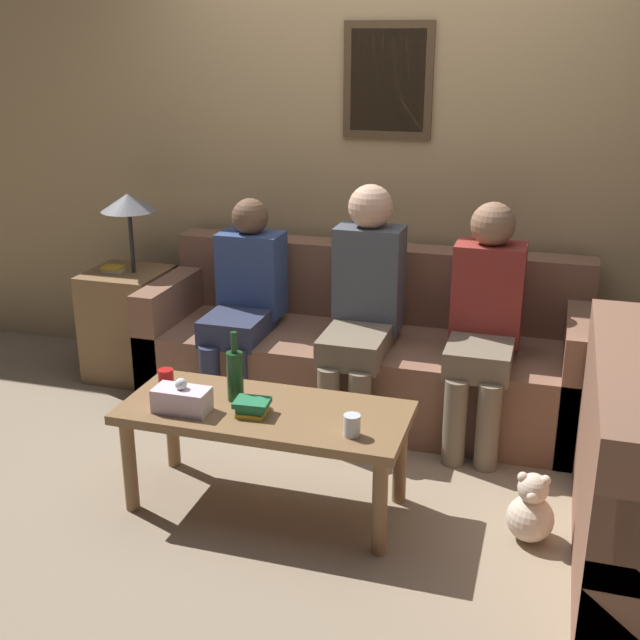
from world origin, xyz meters
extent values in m
plane|color=gray|center=(0.00, 0.00, 0.00)|extent=(16.00, 16.00, 0.00)
cube|color=tan|center=(0.00, 0.92, 1.30)|extent=(9.00, 0.06, 2.60)
cube|color=#4C3823|center=(0.00, 0.88, 1.70)|extent=(0.48, 0.02, 0.60)
cube|color=beige|center=(0.00, 0.87, 1.70)|extent=(0.40, 0.01, 0.52)
cube|color=brown|center=(0.00, 0.44, 0.21)|extent=(2.32, 0.81, 0.43)
cube|color=brown|center=(0.00, 0.74, 0.63)|extent=(2.32, 0.20, 0.41)
cube|color=brown|center=(-1.09, 0.44, 0.33)|extent=(0.14, 0.81, 0.65)
cube|color=brown|center=(1.09, 0.44, 0.33)|extent=(0.14, 0.81, 0.65)
cube|color=brown|center=(1.21, -0.59, 0.63)|extent=(0.20, 1.35, 0.41)
cube|color=olive|center=(-0.16, -0.63, 0.44)|extent=(1.20, 0.51, 0.04)
cylinder|color=olive|center=(-0.70, -0.82, 0.21)|extent=(0.06, 0.06, 0.42)
cylinder|color=olive|center=(0.38, -0.82, 0.21)|extent=(0.06, 0.06, 0.42)
cylinder|color=olive|center=(-0.70, -0.43, 0.21)|extent=(0.06, 0.06, 0.42)
cylinder|color=olive|center=(0.38, -0.43, 0.21)|extent=(0.06, 0.06, 0.42)
cube|color=olive|center=(-1.43, 0.48, 0.32)|extent=(0.44, 0.44, 0.64)
cylinder|color=#262628|center=(-1.37, 0.48, 0.83)|extent=(0.02, 0.02, 0.38)
cone|color=slate|center=(-1.37, 0.48, 1.05)|extent=(0.31, 0.31, 0.10)
cube|color=beige|center=(-1.49, 0.46, 0.65)|extent=(0.12, 0.09, 0.02)
cube|color=gold|center=(-1.49, 0.46, 0.67)|extent=(0.12, 0.09, 0.02)
cylinder|color=#19421E|center=(-0.31, -0.58, 0.57)|extent=(0.07, 0.07, 0.21)
cylinder|color=#19421E|center=(-0.31, -0.58, 0.72)|extent=(0.03, 0.03, 0.09)
cylinder|color=silver|center=(0.25, -0.75, 0.50)|extent=(0.07, 0.07, 0.09)
cube|color=gold|center=(-0.19, -0.69, 0.47)|extent=(0.12, 0.12, 0.02)
cube|color=#237547|center=(-0.19, -0.69, 0.49)|extent=(0.12, 0.10, 0.02)
cube|color=#237547|center=(-0.19, -0.69, 0.51)|extent=(0.15, 0.12, 0.02)
cylinder|color=red|center=(-0.61, -0.63, 0.52)|extent=(0.07, 0.07, 0.12)
cube|color=silver|center=(-0.48, -0.74, 0.51)|extent=(0.23, 0.12, 0.10)
sphere|color=white|center=(-0.48, -0.74, 0.58)|extent=(0.05, 0.05, 0.05)
cube|color=#2D334C|center=(-0.63, 0.24, 0.48)|extent=(0.31, 0.42, 0.14)
cylinder|color=#2D334C|center=(-0.71, 0.03, 0.21)|extent=(0.11, 0.11, 0.43)
cylinder|color=#2D334C|center=(-0.56, 0.03, 0.21)|extent=(0.11, 0.11, 0.43)
cube|color=#33477A|center=(-0.63, 0.45, 0.70)|extent=(0.34, 0.22, 0.45)
sphere|color=brown|center=(-0.63, 0.45, 1.02)|extent=(0.20, 0.20, 0.20)
cube|color=#756651|center=(0.03, 0.17, 0.48)|extent=(0.31, 0.47, 0.14)
cylinder|color=#756651|center=(-0.04, -0.07, 0.21)|extent=(0.11, 0.11, 0.43)
cylinder|color=#756651|center=(0.11, -0.07, 0.21)|extent=(0.11, 0.11, 0.43)
cube|color=#474C56|center=(0.03, 0.40, 0.75)|extent=(0.34, 0.22, 0.54)
sphere|color=tan|center=(0.03, 0.40, 1.12)|extent=(0.22, 0.22, 0.22)
cube|color=#756651|center=(0.64, 0.18, 0.48)|extent=(0.31, 0.43, 0.14)
cylinder|color=#756651|center=(0.56, -0.03, 0.21)|extent=(0.11, 0.11, 0.43)
cylinder|color=#756651|center=(0.71, -0.03, 0.21)|extent=(0.11, 0.11, 0.43)
cube|color=maroon|center=(0.64, 0.40, 0.73)|extent=(0.34, 0.22, 0.50)
sphere|color=#8C664C|center=(0.64, 0.40, 1.07)|extent=(0.21, 0.21, 0.21)
sphere|color=beige|center=(0.94, -0.56, 0.09)|extent=(0.19, 0.19, 0.19)
sphere|color=beige|center=(0.94, -0.56, 0.23)|extent=(0.12, 0.12, 0.12)
sphere|color=beige|center=(0.90, -0.56, 0.28)|extent=(0.04, 0.04, 0.04)
sphere|color=beige|center=(0.98, -0.56, 0.28)|extent=(0.04, 0.04, 0.04)
sphere|color=#FFEAD1|center=(0.94, -0.61, 0.23)|extent=(0.05, 0.05, 0.05)
camera|label=1|loc=(0.93, -3.45, 1.92)|focal=45.00mm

